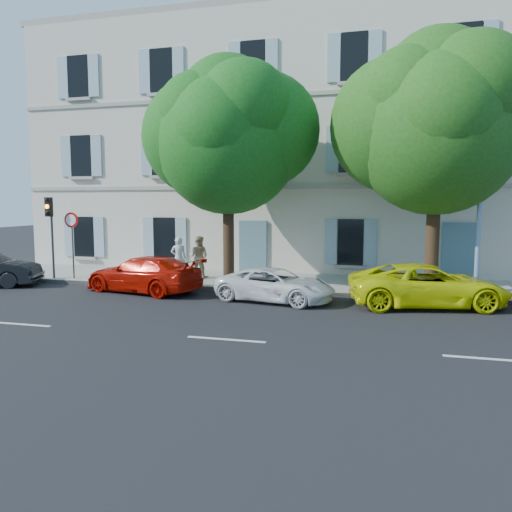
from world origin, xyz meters
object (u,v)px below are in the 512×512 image
(tree_left, at_px, (228,143))
(tree_right, at_px, (437,132))
(car_red_coupe, at_px, (143,274))
(street_lamp, at_px, (483,159))
(pedestrian_b, at_px, (199,257))
(traffic_light, at_px, (50,220))
(car_white_coupe, at_px, (275,285))
(pedestrian_a, at_px, (179,258))
(car_yellow_supercar, at_px, (428,285))
(road_sign, at_px, (72,231))

(tree_left, height_order, tree_right, tree_right)
(tree_left, bearing_deg, car_red_coupe, -149.61)
(tree_right, relative_size, street_lamp, 1.06)
(tree_left, bearing_deg, pedestrian_b, 143.96)
(tree_right, height_order, traffic_light, tree_right)
(car_red_coupe, xyz_separation_m, street_lamp, (11.69, 1.14, 4.08))
(car_red_coupe, distance_m, tree_right, 11.50)
(tree_left, bearing_deg, tree_right, -1.54)
(car_white_coupe, xyz_separation_m, pedestrian_a, (-4.72, 2.77, 0.46))
(car_red_coupe, bearing_deg, tree_left, 133.25)
(tree_left, distance_m, pedestrian_a, 5.18)
(car_white_coupe, distance_m, car_yellow_supercar, 4.94)
(car_yellow_supercar, xyz_separation_m, road_sign, (-13.99, 1.41, 1.46))
(road_sign, relative_size, pedestrian_b, 1.56)
(car_yellow_supercar, xyz_separation_m, tree_right, (0.21, 1.47, 4.99))
(car_yellow_supercar, relative_size, pedestrian_b, 2.80)
(car_yellow_supercar, distance_m, street_lamp, 4.54)
(street_lamp, distance_m, pedestrian_a, 11.95)
(tree_right, distance_m, pedestrian_b, 10.40)
(street_lamp, bearing_deg, car_white_coupe, -166.52)
(tree_left, distance_m, road_sign, 7.57)
(car_white_coupe, distance_m, pedestrian_a, 5.49)
(traffic_light, bearing_deg, tree_left, 3.91)
(tree_right, xyz_separation_m, street_lamp, (1.43, -0.30, -0.93))
(road_sign, bearing_deg, car_white_coupe, -11.29)
(road_sign, bearing_deg, car_red_coupe, -19.24)
(traffic_light, relative_size, pedestrian_b, 1.91)
(car_white_coupe, height_order, street_lamp, street_lamp)
(tree_left, bearing_deg, road_sign, -177.76)
(tree_left, xyz_separation_m, street_lamp, (8.88, -0.50, -0.81))
(street_lamp, height_order, pedestrian_b, street_lamp)
(car_yellow_supercar, bearing_deg, pedestrian_a, 64.20)
(street_lamp, bearing_deg, car_red_coupe, -174.42)
(car_yellow_supercar, xyz_separation_m, tree_left, (-7.24, 1.67, 4.87))
(pedestrian_b, bearing_deg, tree_left, 143.95)
(tree_right, bearing_deg, pedestrian_b, 170.95)
(pedestrian_a, bearing_deg, car_white_coupe, 128.18)
(traffic_light, height_order, street_lamp, street_lamp)
(traffic_light, distance_m, street_lamp, 16.62)
(traffic_light, bearing_deg, pedestrian_a, 13.14)
(car_red_coupe, bearing_deg, pedestrian_b, 172.75)
(car_white_coupe, xyz_separation_m, road_sign, (-9.07, 1.81, 1.58))
(tree_right, bearing_deg, pedestrian_a, 174.82)
(car_red_coupe, relative_size, road_sign, 1.68)
(car_white_coupe, relative_size, car_yellow_supercar, 0.81)
(tree_right, xyz_separation_m, pedestrian_b, (-9.19, 1.46, -4.65))
(car_yellow_supercar, distance_m, pedestrian_a, 9.93)
(road_sign, bearing_deg, tree_right, 0.26)
(traffic_light, height_order, road_sign, traffic_light)
(car_red_coupe, xyz_separation_m, car_white_coupe, (5.12, -0.43, -0.11))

